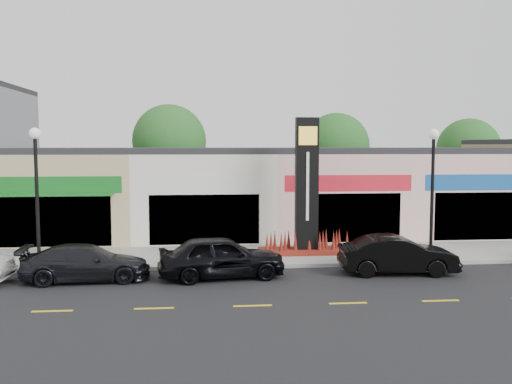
% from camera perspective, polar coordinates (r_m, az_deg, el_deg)
% --- Properties ---
extents(ground, '(120.00, 120.00, 0.00)m').
position_cam_1_polar(ground, '(19.91, -1.09, -9.41)').
color(ground, black).
rests_on(ground, ground).
extents(sidewalk, '(52.00, 4.30, 0.15)m').
position_cam_1_polar(sidewalk, '(24.13, -1.84, -6.69)').
color(sidewalk, gray).
rests_on(sidewalk, ground).
extents(curb, '(52.00, 0.20, 0.15)m').
position_cam_1_polar(curb, '(21.93, -1.49, -7.87)').
color(curb, gray).
rests_on(curb, ground).
extents(shop_beige, '(7.00, 10.85, 4.80)m').
position_cam_1_polar(shop_beige, '(31.63, -18.20, 0.08)').
color(shop_beige, tan).
rests_on(shop_beige, ground).
extents(shop_cream, '(7.00, 10.01, 4.80)m').
position_cam_1_polar(shop_cream, '(30.82, -5.42, 0.18)').
color(shop_cream, beige).
rests_on(shop_cream, ground).
extents(shop_pink_w, '(7.00, 10.01, 4.80)m').
position_cam_1_polar(shop_pink_w, '(31.58, 7.39, 0.28)').
color(shop_pink_w, beige).
rests_on(shop_pink_w, ground).
extents(shop_pink_e, '(7.00, 10.01, 4.80)m').
position_cam_1_polar(shop_pink_e, '(33.80, 19.05, 0.35)').
color(shop_pink_e, beige).
rests_on(shop_pink_e, ground).
extents(tree_rear_west, '(5.20, 5.20, 7.83)m').
position_cam_1_polar(tree_rear_west, '(38.84, -9.12, 5.28)').
color(tree_rear_west, '#382619').
rests_on(tree_rear_west, ground).
extents(tree_rear_mid, '(4.80, 4.80, 7.29)m').
position_cam_1_polar(tree_rear_mid, '(39.86, 8.43, 4.79)').
color(tree_rear_mid, '#382619').
rests_on(tree_rear_mid, ground).
extents(tree_rear_east, '(4.60, 4.60, 6.94)m').
position_cam_1_polar(tree_rear_east, '(43.32, 21.43, 4.18)').
color(tree_rear_east, '#382619').
rests_on(tree_rear_east, ground).
extents(lamp_west_near, '(0.44, 0.44, 5.47)m').
position_cam_1_polar(lamp_west_near, '(22.78, -22.10, 0.90)').
color(lamp_west_near, black).
rests_on(lamp_west_near, sidewalk).
extents(lamp_east_near, '(0.44, 0.44, 5.47)m').
position_cam_1_polar(lamp_east_near, '(23.72, 18.09, 1.17)').
color(lamp_east_near, black).
rests_on(lamp_east_near, sidewalk).
extents(pylon_sign, '(4.20, 1.30, 6.00)m').
position_cam_1_polar(pylon_sign, '(23.99, 5.34, -1.45)').
color(pylon_sign, maroon).
rests_on(pylon_sign, sidewalk).
extents(car_dark_sedan, '(2.13, 4.69, 1.33)m').
position_cam_1_polar(car_dark_sedan, '(20.85, -17.46, -7.11)').
color(car_dark_sedan, black).
rests_on(car_dark_sedan, ground).
extents(car_black_sedan, '(2.47, 4.90, 1.60)m').
position_cam_1_polar(car_black_sedan, '(20.33, -3.65, -6.81)').
color(car_black_sedan, black).
rests_on(car_black_sedan, ground).
extents(car_black_conv, '(1.84, 4.54, 1.47)m').
position_cam_1_polar(car_black_conv, '(21.65, 14.69, -6.42)').
color(car_black_conv, black).
rests_on(car_black_conv, ground).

